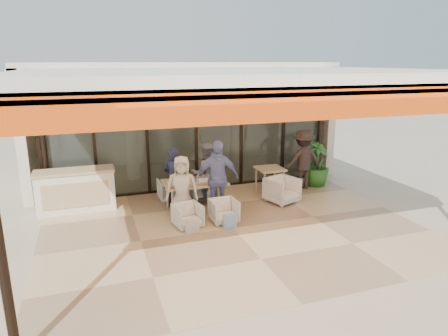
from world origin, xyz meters
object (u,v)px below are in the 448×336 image
object	(u,v)px
host_counter	(76,190)
dining_table	(194,184)
chair_near_left	(188,215)
potted_palm	(317,164)
diner_cream	(182,188)
chair_far_right	(201,185)
diner_grey	(206,173)
chair_far_left	(170,189)
standing_woman	(303,160)
side_chair	(282,189)
chair_near_right	(224,210)
side_table	(270,172)
diner_navy	(174,178)
diner_periwinkle	(217,178)

from	to	relation	value
host_counter	dining_table	world-z (taller)	host_counter
chair_near_left	potted_palm	xyz separation A→B (m)	(4.30, 1.73, 0.38)
host_counter	diner_cream	distance (m)	2.70
chair_far_right	diner_grey	xyz separation A→B (m)	(0.00, -0.50, 0.47)
chair_far_left	chair_near_left	size ratio (longest dim) A/B	1.06
standing_woman	diner_cream	bearing A→B (deg)	15.61
chair_far_right	side_chair	distance (m)	2.18
chair_near_left	chair_near_right	world-z (taller)	chair_near_right
chair_near_left	diner_grey	size ratio (longest dim) A/B	0.37
potted_palm	diner_cream	bearing A→B (deg)	-164.05
chair_far_right	side_table	xyz separation A→B (m)	(1.85, -0.40, 0.32)
standing_woman	side_table	bearing A→B (deg)	4.04
diner_navy	diner_periwinkle	bearing A→B (deg)	147.28
side_chair	chair_near_right	bearing A→B (deg)	-177.88
host_counter	diner_periwinkle	distance (m)	3.46
diner_navy	potted_palm	size ratio (longest dim) A/B	1.12
dining_table	side_table	xyz separation A→B (m)	(2.28, 0.54, -0.05)
diner_cream	side_table	distance (m)	2.87
dining_table	chair_far_left	world-z (taller)	dining_table
chair_near_right	dining_table	bearing A→B (deg)	112.24
chair_near_right	potted_palm	world-z (taller)	potted_palm
chair_far_left	diner_cream	size ratio (longest dim) A/B	0.41
dining_table	chair_near_right	size ratio (longest dim) A/B	2.51
diner_periwinkle	side_table	size ratio (longest dim) A/B	2.43
dining_table	side_chair	world-z (taller)	dining_table
chair_near_right	standing_woman	world-z (taller)	standing_woman
chair_far_right	side_chair	size ratio (longest dim) A/B	0.87
potted_palm	diner_grey	bearing A→B (deg)	-174.58
diner_periwinkle	side_chair	size ratio (longest dim) A/B	2.44
dining_table	side_chair	size ratio (longest dim) A/B	2.02
diner_navy	side_chair	size ratio (longest dim) A/B	2.03
side_chair	chair_far_left	bearing A→B (deg)	136.94
host_counter	chair_far_right	xyz separation A→B (m)	(3.16, 0.04, -0.21)
chair_far_left	diner_grey	distance (m)	1.09
chair_near_right	standing_woman	distance (m)	3.36
diner_cream	potted_palm	bearing A→B (deg)	33.09
chair_far_right	chair_near_left	size ratio (longest dim) A/B	1.09
side_chair	potted_palm	xyz separation A→B (m)	(1.61, 0.98, 0.30)
chair_near_right	potted_palm	xyz separation A→B (m)	(3.46, 1.73, 0.37)
dining_table	diner_cream	xyz separation A→B (m)	(-0.41, -0.46, 0.07)
side_table	standing_woman	bearing A→B (deg)	4.54
chair_near_left	dining_table	bearing A→B (deg)	56.13
side_chair	potted_palm	distance (m)	1.91
side_chair	standing_woman	world-z (taller)	standing_woman
side_table	dining_table	bearing A→B (deg)	-166.60
diner_grey	side_table	xyz separation A→B (m)	(1.85, 0.10, -0.15)
chair_near_right	side_chair	xyz separation A→B (m)	(1.85, 0.75, 0.07)
host_counter	standing_woman	world-z (taller)	standing_woman
chair_near_right	potted_palm	size ratio (longest dim) A/B	0.44
diner_cream	potted_palm	size ratio (longest dim) A/B	1.12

